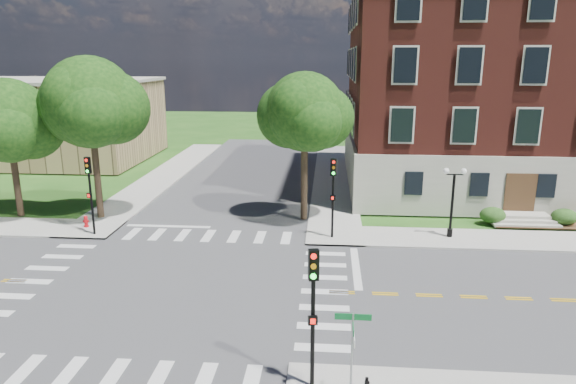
# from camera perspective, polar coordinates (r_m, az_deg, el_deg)

# --- Properties ---
(ground) EXTENTS (160.00, 160.00, 0.00)m
(ground) POSITION_cam_1_polar(r_m,az_deg,el_deg) (25.51, -12.57, -10.23)
(ground) COLOR #215116
(ground) RESTS_ON ground
(road_ew) EXTENTS (90.00, 12.00, 0.01)m
(road_ew) POSITION_cam_1_polar(r_m,az_deg,el_deg) (25.51, -12.57, -10.22)
(road_ew) COLOR #3D3D3F
(road_ew) RESTS_ON ground
(road_ns) EXTENTS (12.00, 90.00, 0.01)m
(road_ns) POSITION_cam_1_polar(r_m,az_deg,el_deg) (25.51, -12.57, -10.22)
(road_ns) COLOR #3D3D3F
(road_ns) RESTS_ON ground
(sidewalk_ne) EXTENTS (34.00, 34.00, 0.12)m
(sidewalk_ne) POSITION_cam_1_polar(r_m,az_deg,el_deg) (39.72, 16.21, -1.27)
(sidewalk_ne) COLOR #9E9B93
(sidewalk_ne) RESTS_ON ground
(sidewalk_nw) EXTENTS (34.00, 34.00, 0.12)m
(sidewalk_nw) POSITION_cam_1_polar(r_m,az_deg,el_deg) (44.97, -25.79, -0.32)
(sidewalk_nw) COLOR #9E9B93
(sidewalk_nw) RESTS_ON ground
(crosswalk_east) EXTENTS (2.20, 10.20, 0.02)m
(crosswalk_east) POSITION_cam_1_polar(r_m,az_deg,el_deg) (24.47, 4.09, -11.03)
(crosswalk_east) COLOR silver
(crosswalk_east) RESTS_ON ground
(stop_bar_east) EXTENTS (0.40, 5.50, 0.00)m
(stop_bar_east) POSITION_cam_1_polar(r_m,az_deg,el_deg) (27.25, 7.56, -8.33)
(stop_bar_east) COLOR silver
(stop_bar_east) RESTS_ON ground
(main_building) EXTENTS (30.60, 22.40, 16.50)m
(main_building) POSITION_cam_1_polar(r_m,az_deg,el_deg) (47.17, 25.83, 10.55)
(main_building) COLOR #A6A392
(main_building) RESTS_ON ground
(secondary_building) EXTENTS (20.40, 15.40, 8.30)m
(secondary_building) POSITION_cam_1_polar(r_m,az_deg,el_deg) (60.02, -24.84, 7.35)
(secondary_building) COLOR #90724F
(secondary_building) RESTS_ON ground
(tree_b) EXTENTS (5.52, 5.52, 9.25)m
(tree_b) POSITION_cam_1_polar(r_m,az_deg,el_deg) (38.45, -28.67, 6.95)
(tree_b) COLOR black
(tree_b) RESTS_ON ground
(tree_c) EXTENTS (5.90, 5.90, 10.65)m
(tree_c) POSITION_cam_1_polar(r_m,az_deg,el_deg) (35.68, -21.14, 9.24)
(tree_c) COLOR black
(tree_c) RESTS_ON ground
(tree_d) EXTENTS (5.08, 5.08, 9.68)m
(tree_d) POSITION_cam_1_polar(r_m,az_deg,el_deg) (33.06, 1.87, 8.85)
(tree_d) COLOR black
(tree_d) RESTS_ON ground
(traffic_signal_se) EXTENTS (0.36, 0.42, 4.80)m
(traffic_signal_se) POSITION_cam_1_polar(r_m,az_deg,el_deg) (16.51, 2.81, -12.06)
(traffic_signal_se) COLOR black
(traffic_signal_se) RESTS_ON ground
(traffic_signal_ne) EXTENTS (0.38, 0.45, 4.80)m
(traffic_signal_ne) POSITION_cam_1_polar(r_m,az_deg,el_deg) (30.25, 5.03, 0.46)
(traffic_signal_ne) COLOR black
(traffic_signal_ne) RESTS_ON ground
(traffic_signal_nw) EXTENTS (0.37, 0.43, 4.80)m
(traffic_signal_nw) POSITION_cam_1_polar(r_m,az_deg,el_deg) (32.88, -21.17, 0.67)
(traffic_signal_nw) COLOR black
(traffic_signal_nw) RESTS_ON ground
(twin_lamp_west) EXTENTS (1.36, 0.36, 4.23)m
(twin_lamp_west) POSITION_cam_1_polar(r_m,az_deg,el_deg) (31.94, 17.82, -0.66)
(twin_lamp_west) COLOR black
(twin_lamp_west) RESTS_ON ground
(street_sign_pole) EXTENTS (1.10, 1.10, 3.10)m
(street_sign_pole) POSITION_cam_1_polar(r_m,az_deg,el_deg) (16.28, 7.18, -16.12)
(street_sign_pole) COLOR gray
(street_sign_pole) RESTS_ON ground
(fire_hydrant) EXTENTS (0.35, 0.35, 0.75)m
(fire_hydrant) POSITION_cam_1_polar(r_m,az_deg,el_deg) (35.19, -21.52, -3.09)
(fire_hydrant) COLOR #B90E14
(fire_hydrant) RESTS_ON ground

